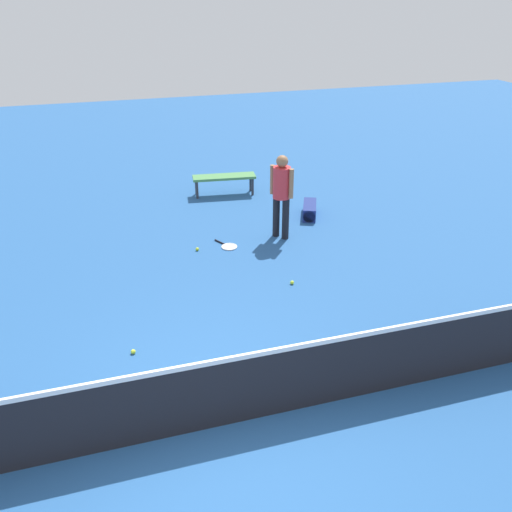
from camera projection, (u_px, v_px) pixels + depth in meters
name	position (u px, v px, depth m)	size (l,w,h in m)	color
ground_plane	(213.00, 427.00, 6.09)	(40.00, 40.00, 0.00)	#265693
court_net	(212.00, 394.00, 5.86)	(10.09, 0.09, 1.07)	#4C4C51
player_near_side	(281.00, 190.00, 10.19)	(0.48, 0.48, 1.70)	black
tennis_racket_near_player	(228.00, 246.00, 10.25)	(0.43, 0.59, 0.03)	white
tennis_ball_near_player	(197.00, 249.00, 10.09)	(0.07, 0.07, 0.07)	#C6E033
tennis_ball_by_net	(292.00, 282.00, 8.97)	(0.07, 0.07, 0.07)	#C6E033
tennis_ball_midcourt	(133.00, 352.00, 7.28)	(0.07, 0.07, 0.07)	#C6E033
tennis_ball_stray_left	(311.00, 368.00, 6.98)	(0.07, 0.07, 0.07)	#C6E033
courtside_bench	(224.00, 178.00, 12.61)	(1.54, 0.57, 0.48)	#4C8C4C
equipment_bag	(310.00, 210.00, 11.54)	(0.57, 0.85, 0.28)	navy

